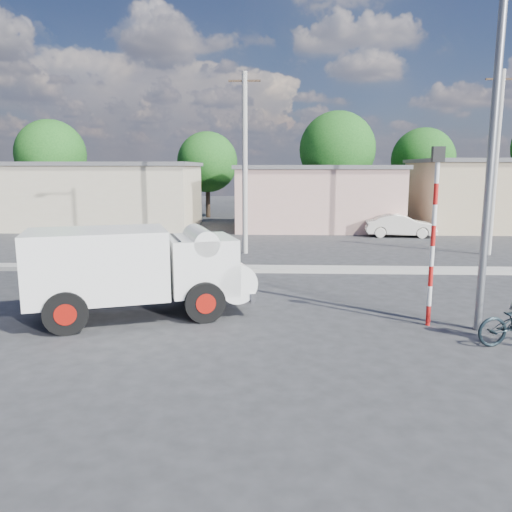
{
  "coord_description": "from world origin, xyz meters",
  "views": [
    {
      "loc": [
        -0.6,
        -10.59,
        3.85
      ],
      "look_at": [
        -1.18,
        3.9,
        1.3
      ],
      "focal_mm": 35.0,
      "sensor_mm": 36.0,
      "label": 1
    }
  ],
  "objects_px": {
    "truck": "(142,268)",
    "streetlight": "(487,118)",
    "car_cream": "(400,226)",
    "traffic_pole": "(434,221)"
  },
  "relations": [
    {
      "from": "traffic_pole",
      "to": "streetlight",
      "type": "bearing_deg",
      "value": -17.73
    },
    {
      "from": "traffic_pole",
      "to": "streetlight",
      "type": "height_order",
      "value": "streetlight"
    },
    {
      "from": "car_cream",
      "to": "streetlight",
      "type": "xyz_separation_m",
      "value": [
        -2.34,
        -16.75,
        4.32
      ]
    },
    {
      "from": "traffic_pole",
      "to": "streetlight",
      "type": "relative_size",
      "value": 0.48
    },
    {
      "from": "truck",
      "to": "streetlight",
      "type": "xyz_separation_m",
      "value": [
        8.22,
        -0.81,
        3.67
      ]
    },
    {
      "from": "car_cream",
      "to": "traffic_pole",
      "type": "bearing_deg",
      "value": 172.87
    },
    {
      "from": "truck",
      "to": "streetlight",
      "type": "bearing_deg",
      "value": -24.67
    },
    {
      "from": "truck",
      "to": "car_cream",
      "type": "relative_size",
      "value": 1.54
    },
    {
      "from": "car_cream",
      "to": "streetlight",
      "type": "distance_m",
      "value": 17.46
    },
    {
      "from": "truck",
      "to": "streetlight",
      "type": "relative_size",
      "value": 0.67
    }
  ]
}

